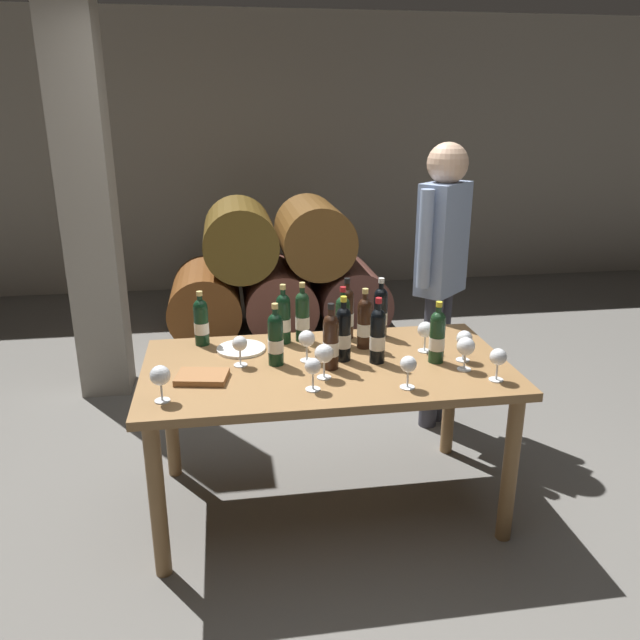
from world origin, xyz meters
TOP-DOWN VIEW (x-y plane):
  - ground_plane at (0.00, 0.00)m, footprint 14.00×14.00m
  - cellar_back_wall at (0.00, 4.20)m, footprint 10.00×0.24m
  - barrel_stack at (0.00, 2.60)m, footprint 1.86×0.90m
  - stone_pillar at (-1.30, 1.60)m, footprint 0.32×0.32m
  - dining_table at (0.00, 0.00)m, footprint 1.70×0.90m
  - wine_bottle_0 at (-0.17, 0.31)m, footprint 0.07×0.07m
  - wine_bottle_1 at (-0.58, 0.35)m, footprint 0.07×0.07m
  - wine_bottle_2 at (0.34, 0.33)m, footprint 0.07×0.07m
  - wine_bottle_3 at (0.01, -0.05)m, footprint 0.07×0.07m
  - wine_bottle_4 at (0.22, 0.18)m, footprint 0.07×0.07m
  - wine_bottle_5 at (0.12, 0.23)m, footprint 0.07×0.07m
  - wine_bottle_6 at (-0.07, 0.33)m, footprint 0.07×0.07m
  - wine_bottle_7 at (-0.23, 0.04)m, footprint 0.07×0.07m
  - wine_bottle_8 at (0.24, -0.01)m, footprint 0.07×0.07m
  - wine_bottle_9 at (0.16, 0.34)m, footprint 0.07×0.07m
  - wine_bottle_10 at (0.51, -0.05)m, footprint 0.07×0.07m
  - wine_bottle_11 at (0.09, 0.04)m, footprint 0.07×0.07m
  - wine_glass_0 at (-0.73, -0.28)m, footprint 0.08×0.08m
  - wine_glass_1 at (-0.09, 0.05)m, footprint 0.08×0.08m
  - wine_glass_2 at (0.50, 0.08)m, footprint 0.08×0.08m
  - wine_glass_3 at (-0.10, -0.27)m, footprint 0.07×0.07m
  - wine_glass_4 at (-0.40, 0.04)m, footprint 0.07×0.07m
  - wine_glass_5 at (0.71, -0.29)m, footprint 0.07×0.07m
  - wine_glass_6 at (-0.04, -0.15)m, footprint 0.08×0.08m
  - wine_glass_7 at (0.30, -0.31)m, footprint 0.07×0.07m
  - wine_glass_8 at (0.61, -0.16)m, footprint 0.08×0.08m
  - wine_glass_9 at (0.64, -0.06)m, footprint 0.07×0.07m
  - tasting_notebook at (-0.57, -0.09)m, footprint 0.25×0.20m
  - serving_plate at (-0.39, 0.24)m, footprint 0.24×0.24m
  - sommelier_presenting at (0.80, 0.75)m, footprint 0.38×0.36m

SIDE VIEW (x-z plane):
  - ground_plane at x=0.00m, z-range 0.00..0.00m
  - barrel_stack at x=0.00m, z-range -0.05..1.09m
  - dining_table at x=0.00m, z-range 0.29..1.05m
  - serving_plate at x=-0.39m, z-range 0.76..0.77m
  - tasting_notebook at x=-0.57m, z-range 0.76..0.79m
  - wine_glass_3 at x=-0.10m, z-range 0.79..0.93m
  - wine_glass_4 at x=-0.40m, z-range 0.79..0.94m
  - wine_glass_7 at x=0.30m, z-range 0.79..0.94m
  - wine_glass_5 at x=0.71m, z-range 0.79..0.94m
  - wine_glass_9 at x=0.64m, z-range 0.79..0.94m
  - wine_glass_1 at x=-0.09m, z-range 0.79..0.94m
  - wine_glass_2 at x=0.50m, z-range 0.79..0.94m
  - wine_glass_0 at x=-0.73m, z-range 0.79..0.95m
  - wine_glass_8 at x=0.61m, z-range 0.79..0.95m
  - wine_glass_6 at x=-0.04m, z-range 0.79..0.95m
  - wine_bottle_1 at x=-0.58m, z-range 0.74..1.02m
  - wine_bottle_10 at x=0.51m, z-range 0.74..1.04m
  - wine_bottle_7 at x=-0.23m, z-range 0.74..1.04m
  - wine_bottle_4 at x=0.22m, z-range 0.74..1.04m
  - wine_bottle_5 at x=0.12m, z-range 0.74..1.04m
  - wine_bottle_0 at x=-0.17m, z-range 0.74..1.04m
  - wine_bottle_6 at x=-0.07m, z-range 0.74..1.05m
  - wine_bottle_3 at x=0.01m, z-range 0.74..1.05m
  - wine_bottle_2 at x=0.34m, z-range 0.74..1.05m
  - wine_bottle_11 at x=0.09m, z-range 0.74..1.05m
  - wine_bottle_8 at x=0.24m, z-range 0.74..1.05m
  - wine_bottle_9 at x=0.16m, z-range 0.74..1.06m
  - sommelier_presenting at x=0.80m, z-range 0.19..1.90m
  - stone_pillar at x=-1.30m, z-range 0.00..2.60m
  - cellar_back_wall at x=0.00m, z-range 0.00..2.80m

